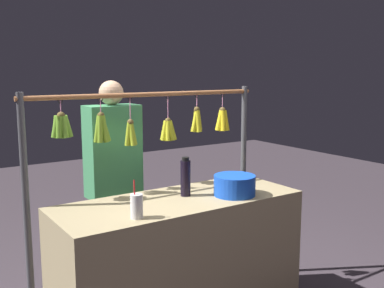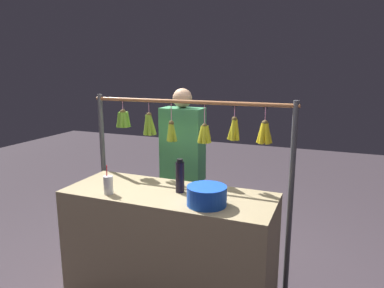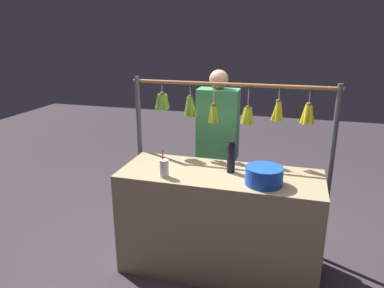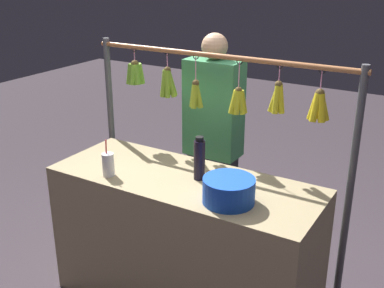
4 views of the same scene
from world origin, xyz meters
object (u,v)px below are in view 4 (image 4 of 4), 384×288
Objects in this scene: blue_bucket at (229,190)px; drink_cup at (108,164)px; vendor_person at (213,150)px; water_bottle at (199,159)px.

blue_bucket is 0.77m from drink_cup.
drink_cup is at bearing 73.98° from vendor_person.
water_bottle is at bearing -153.85° from drink_cup.
vendor_person is (0.24, -0.61, -0.20)m from water_bottle.
drink_cup is (0.48, 0.24, -0.05)m from water_bottle.
water_bottle is 1.18× the size of drink_cup.
blue_bucket is at bearing 123.69° from vendor_person.
water_bottle is 0.16× the size of vendor_person.
drink_cup reaches higher than blue_bucket.
vendor_person reaches higher than blue_bucket.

